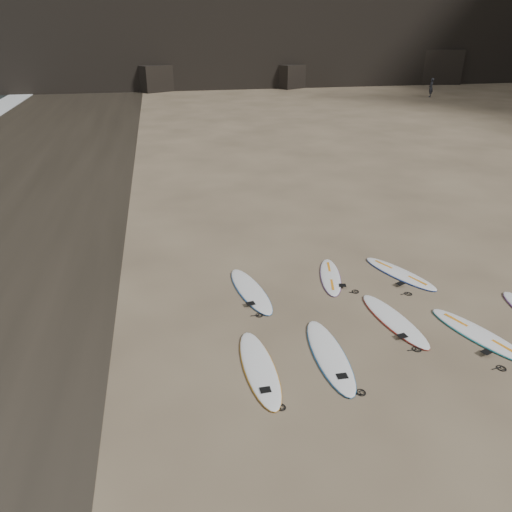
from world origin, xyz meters
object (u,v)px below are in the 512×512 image
at_px(surfboard_5, 251,290).
at_px(person_a, 431,88).
at_px(surfboard_2, 394,320).
at_px(surfboard_0, 259,368).
at_px(surfboard_6, 330,276).
at_px(surfboard_7, 400,273).
at_px(surfboard_1, 330,355).
at_px(surfboard_3, 479,334).

relative_size(surfboard_5, person_a, 1.60).
bearing_deg(surfboard_2, surfboard_0, -172.05).
height_order(surfboard_6, person_a, person_a).
relative_size(surfboard_6, surfboard_7, 0.90).
distance_m(surfboard_1, surfboard_6, 3.75).
xyz_separation_m(surfboard_1, surfboard_3, (3.71, 0.11, -0.00)).
relative_size(surfboard_3, person_a, 1.59).
xyz_separation_m(surfboard_7, person_a, (18.48, 32.84, 0.80)).
bearing_deg(surfboard_6, surfboard_5, -157.72).
distance_m(surfboard_2, surfboard_3, 1.95).
bearing_deg(surfboard_5, surfboard_0, -107.25).
xyz_separation_m(surfboard_2, person_a, (19.72, 35.13, 0.80)).
distance_m(surfboard_1, surfboard_5, 3.39).
distance_m(surfboard_3, surfboard_5, 5.80).
height_order(surfboard_1, person_a, person_a).
xyz_separation_m(surfboard_5, surfboard_6, (2.41, 0.38, -0.01)).
relative_size(surfboard_0, surfboard_7, 1.06).
distance_m(surfboard_3, person_a, 40.34).
xyz_separation_m(surfboard_1, surfboard_5, (-1.21, 3.17, -0.00)).
bearing_deg(surfboard_6, surfboard_0, -114.03).
distance_m(surfboard_0, surfboard_2, 3.82).
relative_size(surfboard_2, person_a, 1.56).
height_order(surfboard_3, surfboard_7, surfboard_3).
bearing_deg(surfboard_3, surfboard_0, 161.19).
xyz_separation_m(surfboard_1, person_a, (21.73, 36.20, 0.79)).
distance_m(surfboard_0, surfboard_3, 5.33).
bearing_deg(surfboard_0, surfboard_3, 0.81).
bearing_deg(surfboard_1, surfboard_6, 72.07).
xyz_separation_m(surfboard_2, surfboard_3, (1.70, -0.95, 0.00)).
xyz_separation_m(surfboard_6, surfboard_7, (2.05, -0.19, 0.00)).
bearing_deg(surfboard_2, surfboard_5, 136.41).
distance_m(surfboard_0, surfboard_1, 1.62).
height_order(surfboard_2, person_a, person_a).
relative_size(surfboard_0, surfboard_2, 1.03).
distance_m(surfboard_3, surfboard_7, 3.28).
relative_size(surfboard_6, person_a, 1.35).
xyz_separation_m(surfboard_2, surfboard_5, (-3.22, 2.10, 0.00)).
relative_size(surfboard_1, surfboard_3, 1.05).
relative_size(surfboard_1, surfboard_7, 1.10).
bearing_deg(surfboard_5, person_a, 44.88).
bearing_deg(surfboard_0, surfboard_2, 16.49).
height_order(surfboard_2, surfboard_6, surfboard_2).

